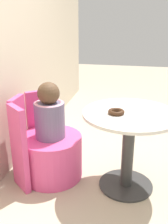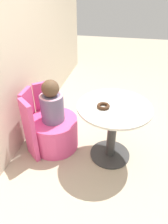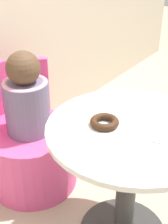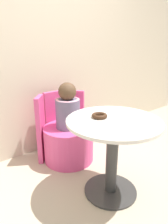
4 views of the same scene
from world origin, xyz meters
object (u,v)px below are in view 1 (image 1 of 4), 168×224
object	(u,v)px
tub_chair	(52,156)
child_figure	(49,113)
round_table	(129,136)
donut	(116,112)

from	to	relation	value
tub_chair	child_figure	bearing A→B (deg)	0.00
round_table	tub_chair	bearing A→B (deg)	87.73
tub_chair	child_figure	xyz separation A→B (m)	(0.00, 0.00, 0.42)
round_table	donut	size ratio (longest dim) A/B	5.90
round_table	tub_chair	distance (m)	0.75
round_table	child_figure	xyz separation A→B (m)	(0.03, 0.69, 0.14)
tub_chair	donut	bearing A→B (deg)	-98.30
round_table	tub_chair	world-z (taller)	round_table
round_table	child_figure	distance (m)	0.70
donut	round_table	bearing A→B (deg)	-61.79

